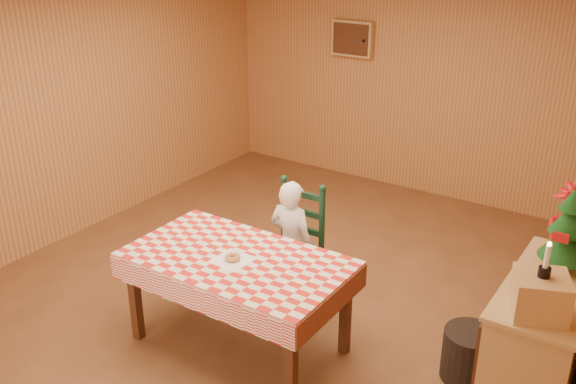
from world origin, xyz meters
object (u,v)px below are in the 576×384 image
(christmas_tree, at_px, (569,229))
(storage_bin, at_px, (469,355))
(seated_child, at_px, (291,244))
(shelf_unit, at_px, (540,344))
(dining_table, at_px, (237,267))
(crate, at_px, (540,295))
(ladder_chair, at_px, (295,247))

(christmas_tree, relative_size, storage_bin, 1.61)
(seated_child, bearing_deg, shelf_unit, 176.51)
(christmas_tree, height_order, storage_bin, christmas_tree)
(dining_table, relative_size, crate, 5.52)
(dining_table, distance_m, ladder_chair, 0.81)
(storage_bin, bearing_deg, christmas_tree, 29.08)
(shelf_unit, relative_size, crate, 4.13)
(ladder_chair, bearing_deg, dining_table, -90.00)
(dining_table, bearing_deg, seated_child, 90.00)
(dining_table, height_order, crate, crate)
(seated_child, bearing_deg, crate, 165.71)
(crate, bearing_deg, shelf_unit, 91.23)
(shelf_unit, height_order, storage_bin, shelf_unit)
(shelf_unit, bearing_deg, dining_table, -163.59)
(shelf_unit, xyz_separation_m, storage_bin, (-0.45, -0.01, -0.27))
(shelf_unit, height_order, christmas_tree, christmas_tree)
(dining_table, bearing_deg, shelf_unit, 16.41)
(ladder_chair, relative_size, seated_child, 0.96)
(seated_child, distance_m, crate, 2.18)
(ladder_chair, distance_m, crate, 2.21)
(shelf_unit, xyz_separation_m, crate, (0.01, -0.40, 0.59))
(shelf_unit, bearing_deg, crate, -88.77)
(ladder_chair, distance_m, storage_bin, 1.64)
(ladder_chair, height_order, christmas_tree, christmas_tree)
(ladder_chair, height_order, seated_child, seated_child)
(shelf_unit, height_order, crate, crate)
(storage_bin, bearing_deg, crate, -40.73)
(dining_table, xyz_separation_m, seated_child, (-0.00, 0.73, -0.13))
(seated_child, xyz_separation_m, shelf_unit, (2.05, -0.13, -0.10))
(storage_bin, bearing_deg, seated_child, 175.34)
(crate, bearing_deg, christmas_tree, 90.00)
(seated_child, xyz_separation_m, christmas_tree, (2.06, 0.12, 0.65))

